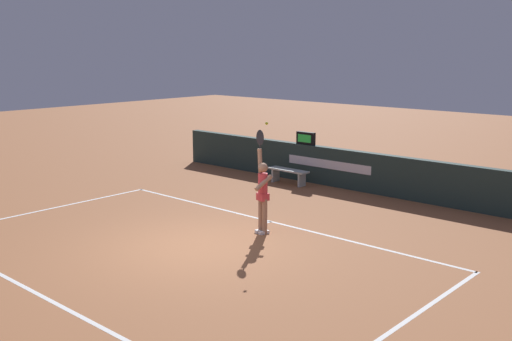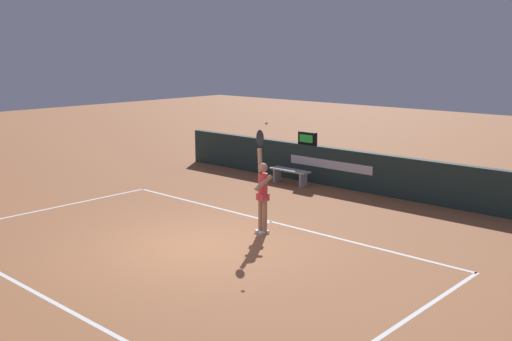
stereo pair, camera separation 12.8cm
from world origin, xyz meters
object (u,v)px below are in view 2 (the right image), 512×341
tennis_player (262,192)px  courtside_bench_near (290,173)px  speed_display (308,138)px  tennis_ball (266,123)px

tennis_player → courtside_bench_near: (-2.70, 4.28, -0.61)m
speed_display → courtside_bench_near: (-0.11, -0.70, -1.00)m
speed_display → tennis_ball: size_ratio=9.92×
tennis_player → courtside_bench_near: tennis_player is taller
speed_display → courtside_bench_near: size_ratio=0.47×
tennis_ball → courtside_bench_near: tennis_ball is taller
speed_display → tennis_player: (2.59, -4.98, -0.39)m
speed_display → tennis_player: 5.63m
speed_display → courtside_bench_near: 1.23m
tennis_player → courtside_bench_near: bearing=122.2°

